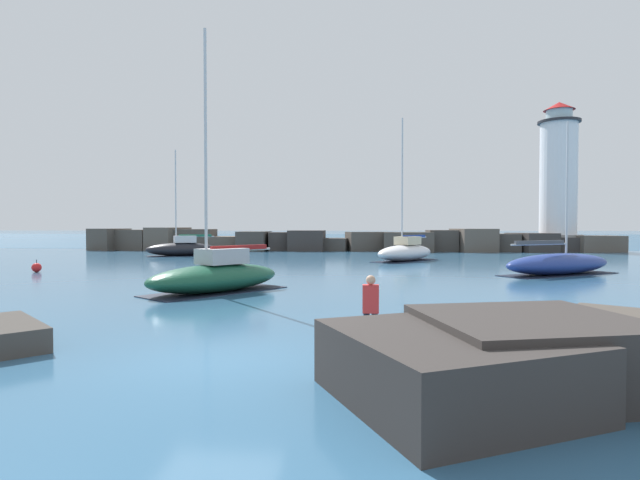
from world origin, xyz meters
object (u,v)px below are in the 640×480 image
(sailboat_moored_2, at_px, (406,251))
(mooring_buoy_orange_near, at_px, (37,268))
(lighthouse, at_px, (558,185))
(sailboat_moored_0, at_px, (182,248))
(sailboat_moored_1, at_px, (217,275))
(person_on_rocks, at_px, (371,308))
(sailboat_moored_3, at_px, (559,264))

(sailboat_moored_2, relative_size, mooring_buoy_orange_near, 14.92)
(sailboat_moored_2, xyz_separation_m, mooring_buoy_orange_near, (-22.62, -11.63, -0.46))
(lighthouse, bearing_deg, sailboat_moored_0, -162.11)
(sailboat_moored_1, xyz_separation_m, mooring_buoy_orange_near, (-13.22, 7.75, -0.41))
(lighthouse, relative_size, person_on_rocks, 9.99)
(sailboat_moored_0, bearing_deg, person_on_rocks, -63.39)
(sailboat_moored_1, relative_size, person_on_rocks, 6.55)
(sailboat_moored_0, height_order, sailboat_moored_1, sailboat_moored_1)
(sailboat_moored_0, relative_size, sailboat_moored_1, 0.91)
(lighthouse, bearing_deg, mooring_buoy_orange_near, -144.65)
(lighthouse, distance_m, mooring_buoy_orange_near, 50.27)
(sailboat_moored_0, height_order, sailboat_moored_3, sailboat_moored_0)
(sailboat_moored_2, bearing_deg, sailboat_moored_0, 166.08)
(sailboat_moored_3, relative_size, mooring_buoy_orange_near, 11.64)
(sailboat_moored_3, xyz_separation_m, mooring_buoy_orange_near, (-30.27, -1.13, -0.34))
(person_on_rocks, bearing_deg, sailboat_moored_3, 58.87)
(sailboat_moored_3, bearing_deg, mooring_buoy_orange_near, -177.86)
(sailboat_moored_3, bearing_deg, sailboat_moored_1, -152.49)
(sailboat_moored_1, height_order, sailboat_moored_2, sailboat_moored_2)
(lighthouse, xyz_separation_m, sailboat_moored_3, (-10.33, -27.67, -6.58))
(sailboat_moored_2, distance_m, sailboat_moored_3, 12.99)
(sailboat_moored_0, distance_m, person_on_rocks, 37.35)
(sailboat_moored_0, bearing_deg, sailboat_moored_2, -13.92)
(sailboat_moored_0, relative_size, mooring_buoy_orange_near, 13.03)
(lighthouse, relative_size, sailboat_moored_3, 1.88)
(sailboat_moored_2, height_order, sailboat_moored_3, sailboat_moored_2)
(mooring_buoy_orange_near, bearing_deg, sailboat_moored_1, -30.40)
(sailboat_moored_1, relative_size, sailboat_moored_2, 0.96)
(sailboat_moored_1, height_order, sailboat_moored_3, sailboat_moored_1)
(sailboat_moored_0, height_order, person_on_rocks, sailboat_moored_0)
(lighthouse, relative_size, sailboat_moored_0, 1.68)
(sailboat_moored_1, relative_size, mooring_buoy_orange_near, 14.36)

